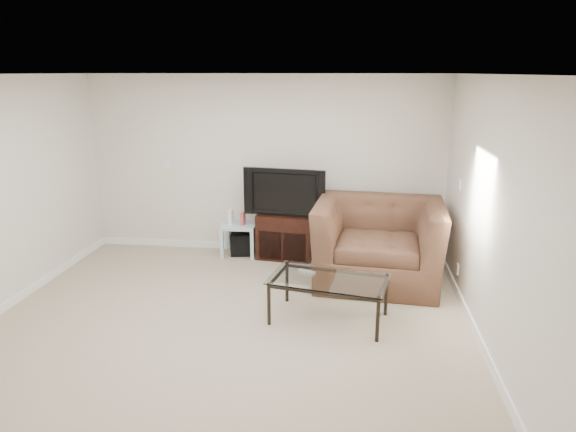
# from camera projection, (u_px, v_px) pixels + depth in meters

# --- Properties ---
(floor) EXTENTS (5.00, 5.00, 0.00)m
(floor) POSITION_uv_depth(u_px,v_px,m) (224.00, 333.00, 5.14)
(floor) COLOR tan
(floor) RESTS_ON ground
(ceiling) EXTENTS (5.00, 5.00, 0.00)m
(ceiling) POSITION_uv_depth(u_px,v_px,m) (214.00, 74.00, 4.46)
(ceiling) COLOR white
(ceiling) RESTS_ON ground
(wall_back) EXTENTS (5.00, 0.02, 2.50)m
(wall_back) POSITION_uv_depth(u_px,v_px,m) (264.00, 166.00, 7.19)
(wall_back) COLOR silver
(wall_back) RESTS_ON ground
(wall_right) EXTENTS (0.02, 5.00, 2.50)m
(wall_right) POSITION_uv_depth(u_px,v_px,m) (497.00, 222.00, 4.50)
(wall_right) COLOR silver
(wall_right) RESTS_ON ground
(plate_back) EXTENTS (0.12, 0.02, 0.12)m
(plate_back) POSITION_uv_depth(u_px,v_px,m) (168.00, 164.00, 7.34)
(plate_back) COLOR white
(plate_back) RESTS_ON wall_back
(plate_right_switch) EXTENTS (0.02, 0.09, 0.13)m
(plate_right_switch) POSITION_uv_depth(u_px,v_px,m) (460.00, 184.00, 6.02)
(plate_right_switch) COLOR white
(plate_right_switch) RESTS_ON wall_right
(plate_right_outlet) EXTENTS (0.02, 0.08, 0.12)m
(plate_right_outlet) POSITION_uv_depth(u_px,v_px,m) (457.00, 269.00, 6.00)
(plate_right_outlet) COLOR white
(plate_right_outlet) RESTS_ON wall_right
(tv_stand) EXTENTS (0.82, 0.61, 0.63)m
(tv_stand) POSITION_uv_depth(u_px,v_px,m) (287.00, 235.00, 7.19)
(tv_stand) COLOR black
(tv_stand) RESTS_ON floor
(dvd_player) EXTENTS (0.43, 0.32, 0.06)m
(dvd_player) POSITION_uv_depth(u_px,v_px,m) (286.00, 221.00, 7.09)
(dvd_player) COLOR black
(dvd_player) RESTS_ON tv_stand
(television) EXTENTS (1.07, 0.34, 0.65)m
(television) POSITION_uv_depth(u_px,v_px,m) (286.00, 191.00, 6.98)
(television) COLOR black
(television) RESTS_ON tv_stand
(side_table) EXTENTS (0.49, 0.49, 0.45)m
(side_table) POSITION_uv_depth(u_px,v_px,m) (240.00, 239.00, 7.29)
(side_table) COLOR silver
(side_table) RESTS_ON floor
(subwoofer) EXTENTS (0.35, 0.35, 0.31)m
(subwoofer) POSITION_uv_depth(u_px,v_px,m) (242.00, 243.00, 7.33)
(subwoofer) COLOR black
(subwoofer) RESTS_ON floor
(game_console) EXTENTS (0.05, 0.15, 0.21)m
(game_console) POSITION_uv_depth(u_px,v_px,m) (231.00, 217.00, 7.20)
(game_console) COLOR white
(game_console) RESTS_ON side_table
(game_case) EXTENTS (0.06, 0.14, 0.18)m
(game_case) POSITION_uv_depth(u_px,v_px,m) (243.00, 218.00, 7.18)
(game_case) COLOR #CC4C4C
(game_case) RESTS_ON side_table
(recliner) EXTENTS (1.61, 1.12, 1.34)m
(recliner) POSITION_uv_depth(u_px,v_px,m) (379.00, 229.00, 6.27)
(recliner) COLOR #4C3B21
(recliner) RESTS_ON floor
(coffee_table) EXTENTS (1.30, 0.89, 0.47)m
(coffee_table) POSITION_uv_depth(u_px,v_px,m) (329.00, 299.00, 5.35)
(coffee_table) COLOR black
(coffee_table) RESTS_ON floor
(remote) EXTENTS (0.19, 0.13, 0.02)m
(remote) POSITION_uv_depth(u_px,v_px,m) (307.00, 272.00, 5.43)
(remote) COLOR #B2B2B7
(remote) RESTS_ON coffee_table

